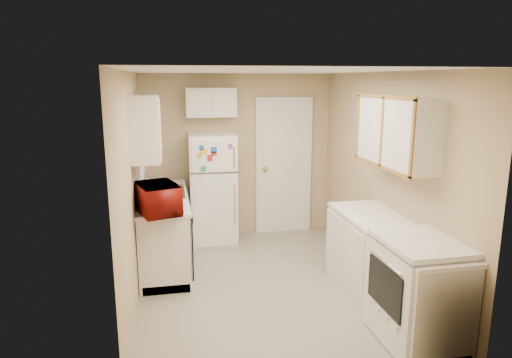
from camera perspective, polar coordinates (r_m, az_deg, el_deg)
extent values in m
plane|color=#A9A490|center=(5.36, 1.07, -13.24)|extent=(3.80, 3.80, 0.00)
plane|color=white|center=(4.84, 1.19, 13.34)|extent=(3.80, 3.80, 0.00)
plane|color=tan|center=(4.87, -15.20, -1.36)|extent=(3.80, 3.80, 0.00)
plane|color=tan|center=(5.43, 15.71, 0.02)|extent=(3.80, 3.80, 0.00)
plane|color=tan|center=(6.80, -2.31, 2.90)|extent=(2.80, 2.80, 0.00)
plane|color=tan|center=(3.21, 8.49, -8.18)|extent=(2.80, 2.80, 0.00)
cube|color=silver|center=(5.93, -11.33, -6.25)|extent=(0.60, 1.80, 0.90)
cube|color=black|center=(5.35, -8.19, -7.74)|extent=(0.03, 0.58, 0.72)
cube|color=gray|center=(5.95, -11.50, -2.06)|extent=(0.54, 0.74, 0.16)
imported|color=maroon|center=(5.02, -12.16, -2.55)|extent=(0.65, 0.48, 0.39)
imported|color=white|center=(6.18, -11.79, -0.20)|extent=(0.10, 0.10, 0.17)
cube|color=silver|center=(5.83, -14.38, 4.91)|extent=(0.10, 0.98, 1.08)
cube|color=silver|center=(4.97, -13.70, 6.04)|extent=(0.30, 0.45, 0.70)
cube|color=white|center=(6.54, -5.41, -1.22)|extent=(0.67, 0.65, 1.58)
cube|color=silver|center=(6.51, -5.69, 9.52)|extent=(0.70, 0.30, 0.40)
cube|color=white|center=(6.93, 3.48, 1.56)|extent=(0.86, 0.06, 2.08)
cube|color=silver|center=(4.84, 16.27, -10.84)|extent=(0.60, 2.00, 0.90)
cube|color=white|center=(4.40, 19.62, -13.03)|extent=(0.65, 0.80, 0.97)
cube|color=silver|center=(4.83, 17.19, 5.66)|extent=(0.30, 1.20, 0.70)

